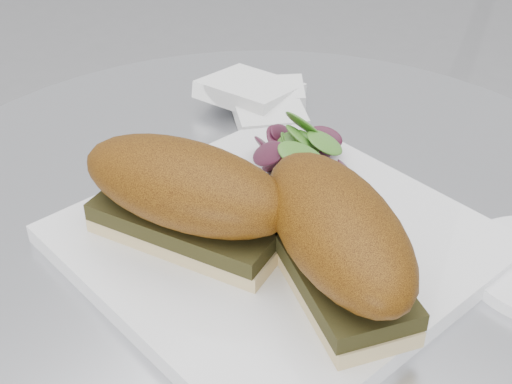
# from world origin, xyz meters

# --- Properties ---
(plate) EXTENTS (0.33, 0.33, 0.02)m
(plate) POSITION_xyz_m (0.03, -0.02, 0.74)
(plate) COLOR white
(plate) RESTS_ON table
(sandwich_left) EXTENTS (0.18, 0.10, 0.08)m
(sandwich_left) POSITION_xyz_m (-0.02, -0.07, 0.79)
(sandwich_left) COLOR tan
(sandwich_left) RESTS_ON plate
(sandwich_right) EXTENTS (0.19, 0.16, 0.08)m
(sandwich_right) POSITION_xyz_m (0.09, -0.04, 0.79)
(sandwich_right) COLOR tan
(sandwich_right) RESTS_ON plate
(salad) EXTENTS (0.10, 0.10, 0.05)m
(salad) POSITION_xyz_m (-0.00, 0.06, 0.77)
(salad) COLOR #529731
(salad) RESTS_ON plate
(napkin) EXTENTS (0.14, 0.14, 0.02)m
(napkin) POSITION_xyz_m (-0.12, 0.15, 0.74)
(napkin) COLOR white
(napkin) RESTS_ON table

